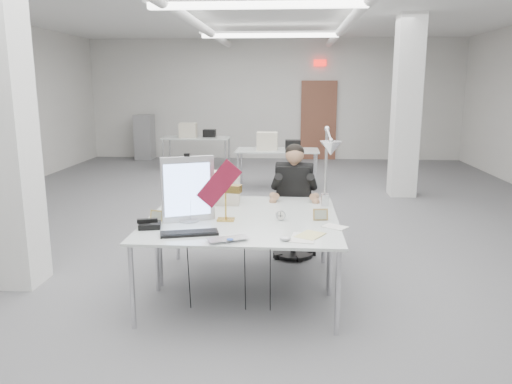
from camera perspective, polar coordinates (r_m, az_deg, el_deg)
room_shell at (r=6.80m, az=0.50°, el=9.64°), size 10.04×14.04×3.24m
desk_main at (r=4.36m, az=-2.06°, el=-4.54°), size 1.80×0.90×0.02m
desk_second at (r=5.22m, az=-1.04°, el=-1.71°), size 1.80×0.90×0.02m
bg_desk_a at (r=9.74m, az=2.46°, el=4.77°), size 1.60×0.80×0.02m
bg_desk_b at (r=12.13m, az=-6.81°, el=6.17°), size 1.60×0.80×0.02m
filing_cabinet at (r=13.94m, az=-12.61°, el=6.15°), size 0.45×0.55×1.20m
office_chair at (r=5.85m, az=4.33°, el=-2.00°), size 0.63×0.63×1.13m
seated_person at (r=5.73m, az=4.39°, el=1.10°), size 0.57×0.68×0.93m
monitor at (r=4.62m, az=-7.78°, el=0.33°), size 0.47×0.24×0.60m
pennant at (r=4.52m, az=-4.24°, el=0.94°), size 0.43×0.03×0.46m
keyboard at (r=4.26m, az=-7.63°, el=-4.69°), size 0.51×0.28×0.02m
laptop at (r=4.02m, az=-2.98°, el=-5.64°), size 0.39×0.34×0.03m
mouse at (r=4.07m, az=3.36°, el=-5.35°), size 0.11×0.09×0.04m
bankers_lamp at (r=4.63m, az=-3.49°, el=-1.46°), size 0.28×0.16×0.30m
desk_phone at (r=4.51m, az=-12.04°, el=-3.75°), size 0.22×0.21×0.05m
picture_frame_left at (r=4.73m, az=-11.29°, el=-2.66°), size 0.13×0.06×0.10m
picture_frame_right at (r=4.69m, az=7.38°, el=-2.56°), size 0.14×0.05×0.11m
desk_clock at (r=4.66m, az=2.83°, el=-2.65°), size 0.10×0.05×0.09m
paper_stack_a at (r=4.15m, az=5.43°, el=-5.23°), size 0.24×0.31×0.01m
paper_stack_b at (r=4.22m, az=6.19°, el=-4.94°), size 0.28×0.31×0.01m
paper_stack_c at (r=4.50m, az=9.00°, el=-3.95°), size 0.25×0.24×0.01m
beige_monitor at (r=5.33m, az=-3.76°, el=0.50°), size 0.36×0.35×0.33m
architect_lamp at (r=4.97m, az=8.19°, el=2.46°), size 0.25×0.65×0.83m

